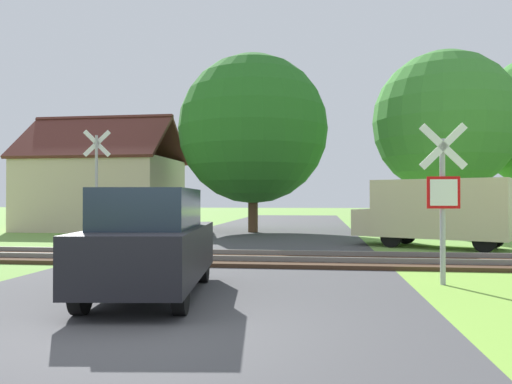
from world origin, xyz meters
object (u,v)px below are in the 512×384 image
object	(u,v)px
tree_right	(445,122)
tree_center	(253,129)
crossing_sign_far	(96,180)
parked_car	(151,242)
stop_sign_near	(443,195)
house	(103,191)
mail_truck	(436,210)

from	to	relation	value
tree_right	tree_center	bearing A→B (deg)	-173.20
tree_center	tree_right	bearing A→B (deg)	6.80
crossing_sign_far	parked_car	distance (m)	8.49
stop_sign_near	tree_center	size ratio (longest dim) A/B	0.36
crossing_sign_far	house	xyz separation A→B (m)	(-4.09, 9.62, -0.19)
stop_sign_near	tree_right	xyz separation A→B (m)	(3.71, 15.13, 3.58)
mail_truck	crossing_sign_far	bearing A→B (deg)	126.95
stop_sign_near	house	bearing A→B (deg)	-48.72
tree_center	stop_sign_near	bearing A→B (deg)	-68.82
tree_center	mail_truck	xyz separation A→B (m)	(6.98, -6.65, -3.72)
house	stop_sign_near	bearing A→B (deg)	-47.36
house	tree_right	world-z (taller)	tree_right
stop_sign_near	parked_car	xyz separation A→B (m)	(-5.06, -1.71, -0.80)
parked_car	mail_truck	bearing A→B (deg)	47.42
crossing_sign_far	tree_right	distance (m)	16.53
stop_sign_near	mail_truck	bearing A→B (deg)	-102.22
stop_sign_near	parked_car	distance (m)	5.40
tree_center	parked_car	distance (m)	16.26
parked_car	house	bearing A→B (deg)	109.96
crossing_sign_far	parked_car	bearing A→B (deg)	-71.59
crossing_sign_far	mail_truck	xyz separation A→B (m)	(10.92, 1.89, -0.96)
tree_center	mail_truck	distance (m)	10.33
mail_truck	parked_car	distance (m)	11.24
tree_center	mail_truck	world-z (taller)	tree_center
house	tree_right	xyz separation A→B (m)	(17.17, 0.01, 3.27)
house	mail_truck	bearing A→B (deg)	-26.30
stop_sign_near	house	xyz separation A→B (m)	(-13.46, 15.11, 0.32)
parked_car	tree_right	bearing A→B (deg)	55.91
mail_truck	parked_car	bearing A→B (deg)	171.14
crossing_sign_far	stop_sign_near	bearing A→B (deg)	-42.88
house	mail_truck	world-z (taller)	house
stop_sign_near	mail_truck	world-z (taller)	stop_sign_near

